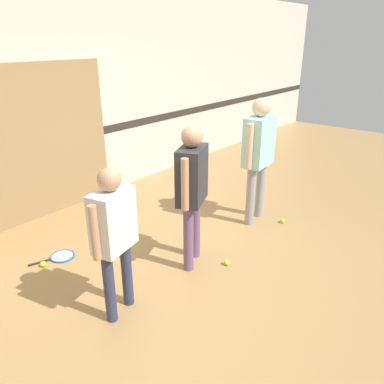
# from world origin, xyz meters

# --- Properties ---
(ground_plane) EXTENTS (16.00, 16.00, 0.00)m
(ground_plane) POSITION_xyz_m (0.00, 0.00, 0.00)
(ground_plane) COLOR #A87F4C
(wall_back) EXTENTS (16.00, 0.07, 3.20)m
(wall_back) POSITION_xyz_m (0.00, 2.41, 1.60)
(wall_back) COLOR beige
(wall_back) RESTS_ON ground_plane
(wall_panel) EXTENTS (2.10, 0.05, 2.10)m
(wall_panel) POSITION_xyz_m (-0.34, 2.35, 1.05)
(wall_panel) COLOR #93754C
(wall_panel) RESTS_ON ground_plane
(person_instructor) EXTENTS (0.55, 0.40, 1.58)m
(person_instructor) POSITION_xyz_m (-0.04, -0.07, 0.97)
(person_instructor) COLOR #6B4C70
(person_instructor) RESTS_ON ground_plane
(person_student_left) EXTENTS (0.53, 0.30, 1.42)m
(person_student_left) POSITION_xyz_m (-1.11, -0.08, 0.88)
(person_student_left) COLOR #2D334C
(person_student_left) RESTS_ON ground_plane
(person_student_right) EXTENTS (0.64, 0.30, 1.69)m
(person_student_right) POSITION_xyz_m (1.35, -0.06, 1.04)
(person_student_right) COLOR gray
(person_student_right) RESTS_ON ground_plane
(racket_spare_on_floor) EXTENTS (0.54, 0.36, 0.03)m
(racket_spare_on_floor) POSITION_xyz_m (-0.94, 1.18, 0.01)
(racket_spare_on_floor) COLOR blue
(racket_spare_on_floor) RESTS_ON ground_plane
(tennis_ball_near_instructor) EXTENTS (0.07, 0.07, 0.07)m
(tennis_ball_near_instructor) POSITION_xyz_m (0.16, -0.42, 0.03)
(tennis_ball_near_instructor) COLOR #CCE038
(tennis_ball_near_instructor) RESTS_ON ground_plane
(tennis_ball_by_spare_racket) EXTENTS (0.07, 0.07, 0.07)m
(tennis_ball_by_spare_racket) POSITION_xyz_m (-1.17, 1.16, 0.03)
(tennis_ball_by_spare_racket) COLOR #CCE038
(tennis_ball_by_spare_racket) RESTS_ON ground_plane
(tennis_ball_stray_left) EXTENTS (0.07, 0.07, 0.07)m
(tennis_ball_stray_left) POSITION_xyz_m (1.51, -0.43, 0.03)
(tennis_ball_stray_left) COLOR #CCE038
(tennis_ball_stray_left) RESTS_ON ground_plane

